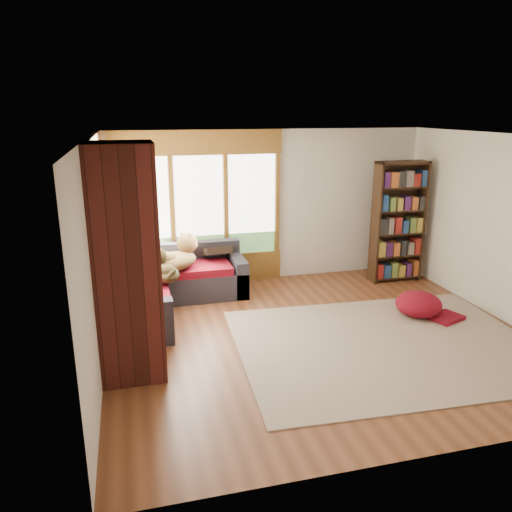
{
  "coord_description": "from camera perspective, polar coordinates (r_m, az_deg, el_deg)",
  "views": [
    {
      "loc": [
        -2.33,
        -5.69,
        2.92
      ],
      "look_at": [
        -0.67,
        0.76,
        0.95
      ],
      "focal_mm": 35.0,
      "sensor_mm": 36.0,
      "label": 1
    }
  ],
  "objects": [
    {
      "name": "floor",
      "position": [
        6.81,
        7.14,
        -9.07
      ],
      "size": [
        5.5,
        5.5,
        0.0
      ],
      "primitive_type": "plane",
      "color": "#5C2F19",
      "rests_on": "ground"
    },
    {
      "name": "ceiling",
      "position": [
        6.16,
        8.02,
        13.35
      ],
      "size": [
        5.5,
        5.5,
        0.0
      ],
      "primitive_type": "plane",
      "color": "white"
    },
    {
      "name": "wall_back",
      "position": [
        8.67,
        1.42,
        5.7
      ],
      "size": [
        5.5,
        0.04,
        2.6
      ],
      "primitive_type": "cube",
      "color": "silver",
      "rests_on": "ground"
    },
    {
      "name": "wall_front",
      "position": [
        4.27,
        20.13,
        -6.89
      ],
      "size": [
        5.5,
        0.04,
        2.6
      ],
      "primitive_type": "cube",
      "color": "silver",
      "rests_on": "ground"
    },
    {
      "name": "wall_left",
      "position": [
        5.93,
        -17.95,
        -0.19
      ],
      "size": [
        0.04,
        5.0,
        2.6
      ],
      "primitive_type": "cube",
      "color": "silver",
      "rests_on": "ground"
    },
    {
      "name": "wall_right",
      "position": [
        7.8,
        26.71,
        2.71
      ],
      "size": [
        0.04,
        5.0,
        2.6
      ],
      "primitive_type": "cube",
      "color": "silver",
      "rests_on": "ground"
    },
    {
      "name": "windows_back",
      "position": [
        8.39,
        -6.47,
        5.58
      ],
      "size": [
        2.82,
        0.1,
        1.9
      ],
      "color": "brown",
      "rests_on": "wall_back"
    },
    {
      "name": "windows_left",
      "position": [
        7.08,
        -17.26,
        2.91
      ],
      "size": [
        0.1,
        2.62,
        1.9
      ],
      "color": "brown",
      "rests_on": "wall_left"
    },
    {
      "name": "roller_blind",
      "position": [
        7.82,
        -17.05,
        7.15
      ],
      "size": [
        0.03,
        0.72,
        0.9
      ],
      "primitive_type": "cube",
      "color": "olive",
      "rests_on": "wall_left"
    },
    {
      "name": "brick_chimney",
      "position": [
        5.58,
        -14.55,
        -0.93
      ],
      "size": [
        0.7,
        0.7,
        2.6
      ],
      "primitive_type": "cube",
      "color": "#471914",
      "rests_on": "ground"
    },
    {
      "name": "sectional_sofa",
      "position": [
        7.85,
        -10.88,
        -3.32
      ],
      "size": [
        2.2,
        2.2,
        0.8
      ],
      "rotation": [
        0.0,
        0.0,
        0.07
      ],
      "color": "#23222A",
      "rests_on": "ground"
    },
    {
      "name": "area_rug",
      "position": [
        6.73,
        14.63,
        -9.73
      ],
      "size": [
        3.94,
        3.09,
        0.01
      ],
      "primitive_type": "cube",
      "rotation": [
        0.0,
        0.0,
        -0.05
      ],
      "color": "beige",
      "rests_on": "ground"
    },
    {
      "name": "bookshelf",
      "position": [
        8.95,
        15.93,
        3.74
      ],
      "size": [
        0.89,
        0.3,
        2.09
      ],
      "color": "black",
      "rests_on": "ground"
    },
    {
      "name": "pouf",
      "position": [
        7.69,
        18.1,
        -5.16
      ],
      "size": [
        0.86,
        0.86,
        0.36
      ],
      "primitive_type": "ellipsoid",
      "rotation": [
        0.0,
        0.0,
        -0.38
      ],
      "color": "maroon",
      "rests_on": "area_rug"
    },
    {
      "name": "dog_tan",
      "position": [
        7.75,
        -8.97,
        0.16
      ],
      "size": [
        0.94,
        0.9,
        0.46
      ],
      "rotation": [
        0.0,
        0.0,
        0.68
      ],
      "color": "brown",
      "rests_on": "sectional_sofa"
    },
    {
      "name": "dog_brindle",
      "position": [
        7.3,
        -10.71,
        -1.29
      ],
      "size": [
        0.58,
        0.77,
        0.39
      ],
      "rotation": [
        0.0,
        0.0,
        1.81
      ],
      "color": "black",
      "rests_on": "sectional_sofa"
    },
    {
      "name": "throw_pillows",
      "position": [
        7.76,
        -10.44,
        0.09
      ],
      "size": [
        1.98,
        1.68,
        0.45
      ],
      "color": "black",
      "rests_on": "sectional_sofa"
    }
  ]
}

